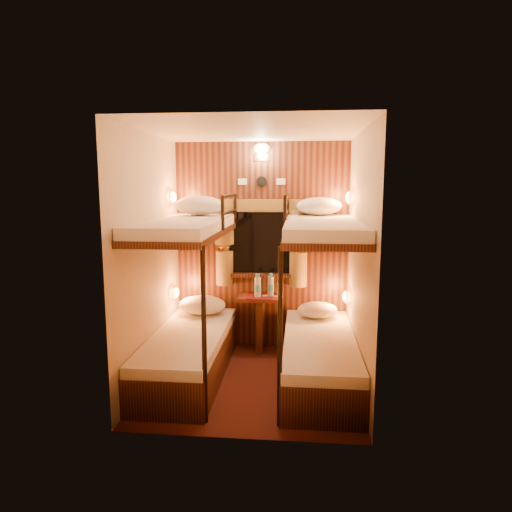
# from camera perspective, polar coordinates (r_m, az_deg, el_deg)

# --- Properties ---
(floor) EXTENTS (2.10, 2.10, 0.00)m
(floor) POSITION_cam_1_polar(r_m,az_deg,el_deg) (4.66, -0.42, -15.30)
(floor) COLOR #3C1010
(floor) RESTS_ON ground
(ceiling) EXTENTS (2.10, 2.10, 0.00)m
(ceiling) POSITION_cam_1_polar(r_m,az_deg,el_deg) (4.29, -0.46, 15.43)
(ceiling) COLOR silver
(ceiling) RESTS_ON wall_back
(wall_back) EXTENTS (2.40, 0.00, 2.40)m
(wall_back) POSITION_cam_1_polar(r_m,az_deg,el_deg) (5.35, 0.72, 1.22)
(wall_back) COLOR #C6B293
(wall_back) RESTS_ON floor
(wall_front) EXTENTS (2.40, 0.00, 2.40)m
(wall_front) POSITION_cam_1_polar(r_m,az_deg,el_deg) (3.29, -2.32, -3.55)
(wall_front) COLOR #C6B293
(wall_front) RESTS_ON floor
(wall_left) EXTENTS (0.00, 2.40, 2.40)m
(wall_left) POSITION_cam_1_polar(r_m,az_deg,el_deg) (4.53, -13.12, -0.38)
(wall_left) COLOR #C6B293
(wall_left) RESTS_ON floor
(wall_right) EXTENTS (0.00, 2.40, 2.40)m
(wall_right) POSITION_cam_1_polar(r_m,az_deg,el_deg) (4.33, 12.84, -0.79)
(wall_right) COLOR #C6B293
(wall_right) RESTS_ON floor
(back_panel) EXTENTS (2.00, 0.03, 2.40)m
(back_panel) POSITION_cam_1_polar(r_m,az_deg,el_deg) (5.34, 0.71, 1.20)
(back_panel) COLOR black
(back_panel) RESTS_ON floor
(bunk_left) EXTENTS (0.72, 1.90, 1.82)m
(bunk_left) POSITION_cam_1_polar(r_m,az_deg,el_deg) (4.64, -8.40, -8.17)
(bunk_left) COLOR black
(bunk_left) RESTS_ON floor
(bunk_right) EXTENTS (0.72, 1.90, 1.82)m
(bunk_right) POSITION_cam_1_polar(r_m,az_deg,el_deg) (4.52, 7.96, -8.63)
(bunk_right) COLOR black
(bunk_right) RESTS_ON floor
(window) EXTENTS (1.00, 0.12, 0.79)m
(window) POSITION_cam_1_polar(r_m,az_deg,el_deg) (5.31, 0.68, 0.95)
(window) COLOR black
(window) RESTS_ON back_panel
(curtains) EXTENTS (1.10, 0.22, 1.00)m
(curtains) POSITION_cam_1_polar(r_m,az_deg,el_deg) (5.27, 0.65, 1.80)
(curtains) COLOR olive
(curtains) RESTS_ON back_panel
(back_fixtures) EXTENTS (0.54, 0.09, 0.48)m
(back_fixtures) POSITION_cam_1_polar(r_m,az_deg,el_deg) (5.27, 0.70, 12.51)
(back_fixtures) COLOR black
(back_fixtures) RESTS_ON back_panel
(reading_lamps) EXTENTS (2.00, 0.20, 1.25)m
(reading_lamps) POSITION_cam_1_polar(r_m,az_deg,el_deg) (5.00, 0.39, 1.15)
(reading_lamps) COLOR orange
(reading_lamps) RESTS_ON wall_left
(table) EXTENTS (0.50, 0.34, 0.66)m
(table) POSITION_cam_1_polar(r_m,az_deg,el_deg) (5.32, 0.52, -7.48)
(table) COLOR #5C1B15
(table) RESTS_ON floor
(bottle_left) EXTENTS (0.08, 0.08, 0.27)m
(bottle_left) POSITION_cam_1_polar(r_m,az_deg,el_deg) (5.19, 0.22, -3.88)
(bottle_left) COLOR #99BFE5
(bottle_left) RESTS_ON table
(bottle_right) EXTENTS (0.08, 0.08, 0.27)m
(bottle_right) POSITION_cam_1_polar(r_m,az_deg,el_deg) (5.23, 1.85, -3.81)
(bottle_right) COLOR #99BFE5
(bottle_right) RESTS_ON table
(sachet_a) EXTENTS (0.10, 0.09, 0.01)m
(sachet_a) POSITION_cam_1_polar(r_m,az_deg,el_deg) (5.25, 1.28, -4.99)
(sachet_a) COLOR silver
(sachet_a) RESTS_ON table
(sachet_b) EXTENTS (0.08, 0.07, 0.00)m
(sachet_b) POSITION_cam_1_polar(r_m,az_deg,el_deg) (5.25, 2.58, -5.02)
(sachet_b) COLOR silver
(sachet_b) RESTS_ON table
(pillow_lower_left) EXTENTS (0.53, 0.38, 0.21)m
(pillow_lower_left) POSITION_cam_1_polar(r_m,az_deg,el_deg) (5.25, -6.73, -6.09)
(pillow_lower_left) COLOR white
(pillow_lower_left) RESTS_ON bunk_left
(pillow_lower_right) EXTENTS (0.44, 0.32, 0.17)m
(pillow_lower_right) POSITION_cam_1_polar(r_m,az_deg,el_deg) (5.13, 7.69, -6.69)
(pillow_lower_right) COLOR white
(pillow_lower_right) RESTS_ON bunk_right
(pillow_upper_left) EXTENTS (0.53, 0.38, 0.21)m
(pillow_upper_left) POSITION_cam_1_polar(r_m,az_deg,el_deg) (5.02, -7.10, 6.29)
(pillow_upper_left) COLOR white
(pillow_upper_left) RESTS_ON bunk_left
(pillow_upper_right) EXTENTS (0.49, 0.35, 0.19)m
(pillow_upper_right) POSITION_cam_1_polar(r_m,az_deg,el_deg) (5.05, 7.91, 6.20)
(pillow_upper_right) COLOR white
(pillow_upper_right) RESTS_ON bunk_right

